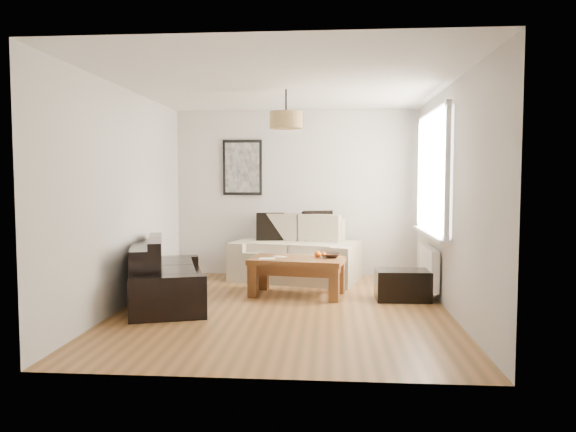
# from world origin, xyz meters

# --- Properties ---
(floor) EXTENTS (4.50, 4.50, 0.00)m
(floor) POSITION_xyz_m (0.00, 0.00, 0.00)
(floor) COLOR brown
(floor) RESTS_ON ground
(ceiling) EXTENTS (3.80, 4.50, 0.00)m
(ceiling) POSITION_xyz_m (0.00, 0.00, 2.60)
(ceiling) COLOR white
(ceiling) RESTS_ON floor
(wall_back) EXTENTS (3.80, 0.04, 2.60)m
(wall_back) POSITION_xyz_m (0.00, 2.25, 1.30)
(wall_back) COLOR silver
(wall_back) RESTS_ON floor
(wall_front) EXTENTS (3.80, 0.04, 2.60)m
(wall_front) POSITION_xyz_m (0.00, -2.25, 1.30)
(wall_front) COLOR silver
(wall_front) RESTS_ON floor
(wall_left) EXTENTS (0.04, 4.50, 2.60)m
(wall_left) POSITION_xyz_m (-1.90, 0.00, 1.30)
(wall_left) COLOR silver
(wall_left) RESTS_ON floor
(wall_right) EXTENTS (0.04, 4.50, 2.60)m
(wall_right) POSITION_xyz_m (1.90, 0.00, 1.30)
(wall_right) COLOR silver
(wall_right) RESTS_ON floor
(window_bay) EXTENTS (0.14, 1.90, 1.60)m
(window_bay) POSITION_xyz_m (1.86, 0.80, 1.60)
(window_bay) COLOR white
(window_bay) RESTS_ON wall_right
(radiator) EXTENTS (0.10, 0.90, 0.52)m
(radiator) POSITION_xyz_m (1.82, 0.80, 0.38)
(radiator) COLOR white
(radiator) RESTS_ON wall_right
(poster) EXTENTS (0.62, 0.04, 0.87)m
(poster) POSITION_xyz_m (-0.85, 2.22, 1.70)
(poster) COLOR black
(poster) RESTS_ON wall_back
(pendant_shade) EXTENTS (0.40, 0.40, 0.20)m
(pendant_shade) POSITION_xyz_m (0.00, 0.30, 2.23)
(pendant_shade) COLOR tan
(pendant_shade) RESTS_ON ceiling
(loveseat_cream) EXTENTS (2.02, 1.42, 0.91)m
(loveseat_cream) POSITION_xyz_m (0.02, 1.78, 0.45)
(loveseat_cream) COLOR beige
(loveseat_cream) RESTS_ON floor
(sofa_leather) EXTENTS (1.30, 1.87, 0.74)m
(sofa_leather) POSITION_xyz_m (-1.43, 0.09, 0.37)
(sofa_leather) COLOR black
(sofa_leather) RESTS_ON floor
(coffee_table) EXTENTS (1.29, 0.84, 0.49)m
(coffee_table) POSITION_xyz_m (0.11, 0.71, 0.25)
(coffee_table) COLOR brown
(coffee_table) RESTS_ON floor
(ottoman) EXTENTS (0.68, 0.45, 0.38)m
(ottoman) POSITION_xyz_m (1.45, 0.55, 0.19)
(ottoman) COLOR black
(ottoman) RESTS_ON floor
(cushion_left) EXTENTS (0.44, 0.17, 0.43)m
(cushion_left) POSITION_xyz_m (-0.39, 2.00, 0.78)
(cushion_left) COLOR black
(cushion_left) RESTS_ON loveseat_cream
(cushion_right) EXTENTS (0.48, 0.27, 0.46)m
(cushion_right) POSITION_xyz_m (0.35, 2.00, 0.80)
(cushion_right) COLOR black
(cushion_right) RESTS_ON loveseat_cream
(fruit_bowl) EXTENTS (0.23, 0.23, 0.05)m
(fruit_bowl) POSITION_xyz_m (0.56, 0.77, 0.52)
(fruit_bowl) COLOR black
(fruit_bowl) RESTS_ON coffee_table
(orange_a) EXTENTS (0.07, 0.07, 0.06)m
(orange_a) POSITION_xyz_m (0.40, 0.79, 0.53)
(orange_a) COLOR orange
(orange_a) RESTS_ON fruit_bowl
(orange_b) EXTENTS (0.07, 0.07, 0.07)m
(orange_b) POSITION_xyz_m (0.46, 0.81, 0.53)
(orange_b) COLOR orange
(orange_b) RESTS_ON fruit_bowl
(orange_c) EXTENTS (0.10, 0.10, 0.09)m
(orange_c) POSITION_xyz_m (0.37, 0.82, 0.53)
(orange_c) COLOR #E64C13
(orange_c) RESTS_ON fruit_bowl
(papers) EXTENTS (0.21, 0.15, 0.01)m
(papers) POSITION_xyz_m (-0.27, 0.62, 0.50)
(papers) COLOR white
(papers) RESTS_ON coffee_table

